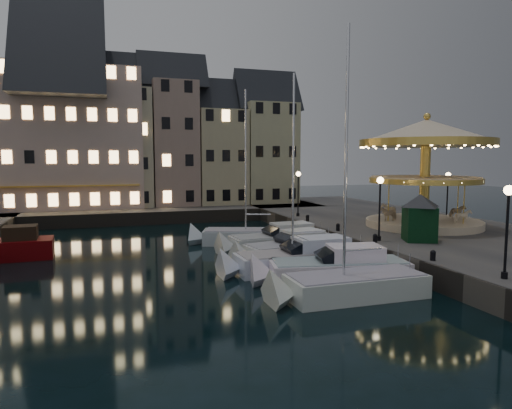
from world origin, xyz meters
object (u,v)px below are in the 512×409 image
object	(u,v)px
streetlamp_d	(448,189)
ticket_kiosk	(420,209)
streetlamp_c	(298,187)
bollard_b	(375,238)
bollard_d	(307,218)
motorboat_f	(249,237)
streetlamp_a	(507,218)
bollard_a	(433,255)
motorboat_b	(332,270)
carousel	(426,152)
motorboat_a	(345,287)
motorboat_d	(288,251)
streetlamp_b	(380,199)
motorboat_c	(299,259)
bollard_c	(338,227)
motorboat_e	(276,242)

from	to	relation	value
streetlamp_d	ticket_kiosk	distance (m)	11.90
streetlamp_d	streetlamp_c	bearing A→B (deg)	150.09
bollard_b	bollard_d	bearing A→B (deg)	90.00
bollard_d	motorboat_f	world-z (taller)	motorboat_f
streetlamp_a	bollard_a	bearing A→B (deg)	98.53
streetlamp_c	motorboat_f	xyz separation A→B (m)	(-6.45, -5.41, -3.49)
streetlamp_c	motorboat_f	bearing A→B (deg)	-140.00
motorboat_b	carousel	xyz separation A→B (m)	(12.20, 8.15, 6.50)
bollard_b	bollard_a	bearing A→B (deg)	-90.00
bollard_a	bollard_d	world-z (taller)	same
bollard_d	ticket_kiosk	xyz separation A→B (m)	(3.02, -10.90, 1.77)
motorboat_a	motorboat_d	world-z (taller)	motorboat_a
motorboat_f	carousel	bearing A→B (deg)	-15.70
streetlamp_b	bollard_a	bearing A→B (deg)	-95.71
streetlamp_a	motorboat_d	world-z (taller)	streetlamp_a
motorboat_a	carousel	world-z (taller)	motorboat_a
motorboat_f	ticket_kiosk	world-z (taller)	motorboat_f
streetlamp_a	motorboat_c	bearing A→B (deg)	124.18
ticket_kiosk	streetlamp_b	bearing A→B (deg)	159.66
bollard_c	motorboat_a	size ratio (longest dim) A/B	0.04
streetlamp_a	streetlamp_b	world-z (taller)	same
carousel	motorboat_a	bearing A→B (deg)	-139.47
streetlamp_b	motorboat_b	xyz separation A→B (m)	(-5.36, -3.79, -3.37)
bollard_b	motorboat_d	world-z (taller)	motorboat_d
bollard_c	streetlamp_d	bearing A→B (deg)	11.86
bollard_b	motorboat_a	bearing A→B (deg)	-131.61
bollard_b	bollard_c	world-z (taller)	same
motorboat_a	carousel	xyz separation A→B (m)	(12.98, 11.10, 6.60)
streetlamp_b	bollard_b	world-z (taller)	streetlamp_b
motorboat_e	ticket_kiosk	xyz separation A→B (m)	(7.73, -5.99, 2.73)
streetlamp_a	bollard_b	xyz separation A→B (m)	(-0.60, 9.50, -2.41)
motorboat_e	bollard_a	bearing A→B (deg)	-66.98
streetlamp_a	streetlamp_d	world-z (taller)	same
bollard_d	bollard_a	bearing A→B (deg)	-90.00
bollard_b	motorboat_f	distance (m)	10.45
motorboat_c	bollard_c	bearing A→B (deg)	45.41
motorboat_a	motorboat_c	bearing A→B (deg)	89.32
motorboat_d	motorboat_e	xyz separation A→B (m)	(0.42, 3.41, 0.00)
streetlamp_d	motorboat_b	size ratio (longest dim) A/B	0.49
streetlamp_d	bollard_d	distance (m)	12.51
streetlamp_d	motorboat_e	xyz separation A→B (m)	(-16.61, -1.91, -3.37)
streetlamp_a	ticket_kiosk	xyz separation A→B (m)	(2.42, 9.10, -0.65)
motorboat_c	motorboat_b	bearing A→B (deg)	-75.29
bollard_d	motorboat_e	bearing A→B (deg)	-133.81
motorboat_f	bollard_d	bearing A→B (deg)	18.08
motorboat_a	motorboat_c	world-z (taller)	motorboat_a
streetlamp_d	bollard_c	world-z (taller)	streetlamp_d
streetlamp_b	ticket_kiosk	xyz separation A→B (m)	(2.42, -0.90, -0.65)
bollard_c	bollard_d	xyz separation A→B (m)	(0.00, 5.50, 0.00)
motorboat_c	motorboat_f	size ratio (longest dim) A/B	1.02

